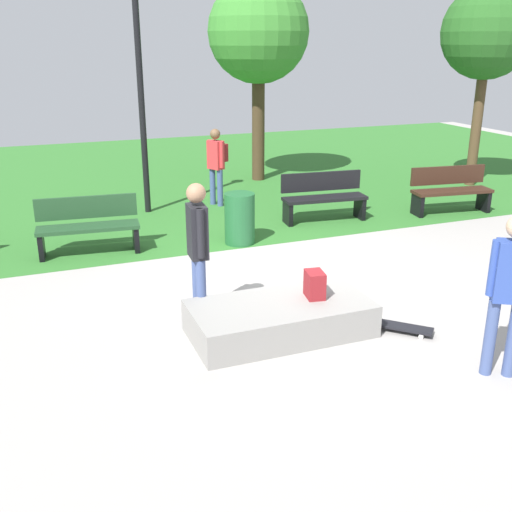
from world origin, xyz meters
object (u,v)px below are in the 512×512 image
(skateboard_by_ledge, at_px, (398,326))
(skater_watching, at_px, (198,243))
(park_bench_center_lawn, at_px, (450,189))
(tree_leaning_ash, at_px, (488,34))
(park_bench_far_left, at_px, (323,196))
(tree_young_birch, at_px, (258,33))
(trash_bin, at_px, (240,219))
(pedestrian_with_backpack, at_px, (217,160))
(park_bench_near_path, at_px, (88,225))
(concrete_ledge, at_px, (280,318))
(lamp_post, at_px, (140,79))
(skater_performing_trick, at_px, (510,285))
(backpack_on_ledge, at_px, (315,284))

(skateboard_by_ledge, bearing_deg, skater_watching, 152.05)
(park_bench_center_lawn, height_order, tree_leaning_ash, tree_leaning_ash)
(skateboard_by_ledge, height_order, park_bench_far_left, park_bench_far_left)
(tree_young_birch, distance_m, trash_bin, 5.85)
(tree_young_birch, height_order, tree_leaning_ash, tree_young_birch)
(skateboard_by_ledge, distance_m, tree_leaning_ash, 9.13)
(park_bench_far_left, relative_size, tree_leaning_ash, 0.37)
(tree_leaning_ash, distance_m, pedestrian_with_backpack, 6.71)
(tree_leaning_ash, relative_size, pedestrian_with_backpack, 2.82)
(park_bench_near_path, bearing_deg, tree_leaning_ash, 10.96)
(concrete_ledge, height_order, skater_watching, skater_watching)
(park_bench_center_lawn, height_order, lamp_post, lamp_post)
(skater_watching, xyz_separation_m, tree_young_birch, (3.62, 7.24, 2.41))
(skater_performing_trick, xyz_separation_m, tree_young_birch, (1.12, 9.56, 2.43))
(backpack_on_ledge, bearing_deg, skater_performing_trick, 46.97)
(skateboard_by_ledge, bearing_deg, park_bench_center_lawn, 46.22)
(park_bench_center_lawn, bearing_deg, skateboard_by_ledge, -133.78)
(tree_young_birch, bearing_deg, skateboard_by_ledge, -100.23)
(park_bench_near_path, distance_m, tree_leaning_ash, 9.72)
(park_bench_near_path, bearing_deg, backpack_on_ledge, -59.74)
(skater_watching, xyz_separation_m, trash_bin, (1.49, 2.69, -0.58))
(tree_leaning_ash, xyz_separation_m, pedestrian_with_backpack, (-6.23, 0.39, -2.46))
(lamp_post, bearing_deg, tree_leaning_ash, -2.86)
(concrete_ledge, distance_m, backpack_on_ledge, 0.57)
(skater_performing_trick, xyz_separation_m, skateboard_by_ledge, (-0.39, 1.20, -0.93))
(park_bench_far_left, xyz_separation_m, tree_young_birch, (0.18, 3.83, 2.94))
(backpack_on_ledge, distance_m, skater_performing_trick, 2.15)
(skateboard_by_ledge, bearing_deg, park_bench_far_left, 73.61)
(skater_watching, distance_m, park_bench_center_lawn, 6.79)
(tree_young_birch, xyz_separation_m, pedestrian_with_backpack, (-1.71, -1.99, -2.48))
(tree_young_birch, bearing_deg, skater_performing_trick, -96.68)
(concrete_ledge, distance_m, skater_watching, 1.31)
(park_bench_near_path, height_order, park_bench_far_left, same)
(tree_young_birch, distance_m, pedestrian_with_backpack, 3.61)
(tree_young_birch, distance_m, tree_leaning_ash, 5.11)
(concrete_ledge, xyz_separation_m, park_bench_near_path, (-1.74, 3.75, 0.29))
(skater_performing_trick, bearing_deg, trash_bin, 101.47)
(skater_performing_trick, distance_m, park_bench_center_lawn, 6.43)
(tree_young_birch, bearing_deg, pedestrian_with_backpack, -130.59)
(tree_young_birch, distance_m, lamp_post, 3.85)
(park_bench_near_path, bearing_deg, skater_performing_trick, -57.47)
(skater_performing_trick, height_order, lamp_post, lamp_post)
(tree_leaning_ash, bearing_deg, trash_bin, -161.91)
(tree_leaning_ash, bearing_deg, backpack_on_ledge, -141.51)
(park_bench_near_path, height_order, pedestrian_with_backpack, pedestrian_with_backpack)
(park_bench_center_lawn, xyz_separation_m, tree_leaning_ash, (2.08, 1.86, 2.93))
(park_bench_center_lawn, distance_m, park_bench_near_path, 7.02)
(concrete_ledge, relative_size, trash_bin, 2.42)
(park_bench_far_left, relative_size, trash_bin, 1.89)
(park_bench_far_left, bearing_deg, tree_young_birch, 87.37)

